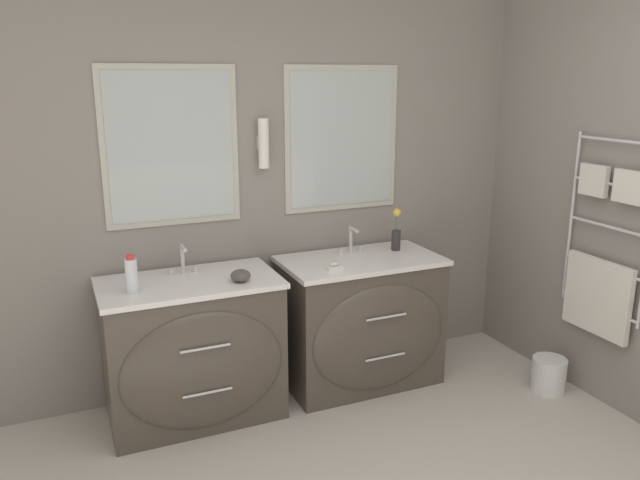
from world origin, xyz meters
name	(u,v)px	position (x,y,z in m)	size (l,w,h in m)	color
wall_back	(269,177)	(0.00, 2.21, 1.31)	(4.99, 0.14, 2.60)	gray
vanity_left	(194,351)	(-0.59, 1.85, 0.42)	(0.98, 0.62, 0.82)	#4C4238
vanity_right	(363,322)	(0.48, 1.85, 0.42)	(0.98, 0.62, 0.82)	#4C4238
faucet_left	(183,260)	(-0.59, 2.02, 0.90)	(0.17, 0.11, 0.17)	silver
faucet_right	(351,241)	(0.48, 2.02, 0.90)	(0.17, 0.11, 0.17)	silver
toiletry_bottle	(132,275)	(-0.90, 1.79, 0.92)	(0.06, 0.06, 0.21)	silver
amenity_bowl	(241,276)	(-0.33, 1.75, 0.85)	(0.11, 0.11, 0.07)	#4C4742
flower_vase	(396,233)	(0.77, 1.96, 0.93)	(0.06, 0.06, 0.27)	#332D2D
soap_dish	(334,267)	(0.23, 1.74, 0.84)	(0.10, 0.07, 0.04)	white
waste_bin	(549,374)	(1.49, 1.28, 0.11)	(0.21, 0.21, 0.21)	silver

